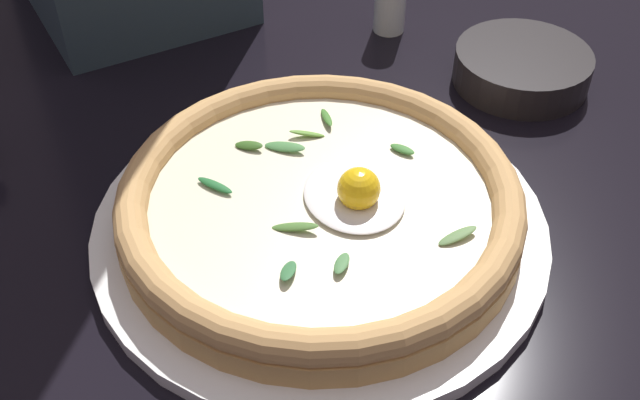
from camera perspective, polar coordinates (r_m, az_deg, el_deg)
ground_plane at (r=0.58m, az=2.42°, el=-3.48°), size 2.40×2.40×0.03m
pizza_plate at (r=0.57m, az=-0.00°, el=-1.93°), size 0.34×0.34×0.01m
pizza at (r=0.55m, az=0.04°, el=-0.12°), size 0.29×0.29×0.05m
side_bowl at (r=0.74m, az=14.80°, el=9.53°), size 0.13×0.13×0.03m
table_knife at (r=0.88m, az=-14.80°, el=14.06°), size 0.20×0.15×0.01m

